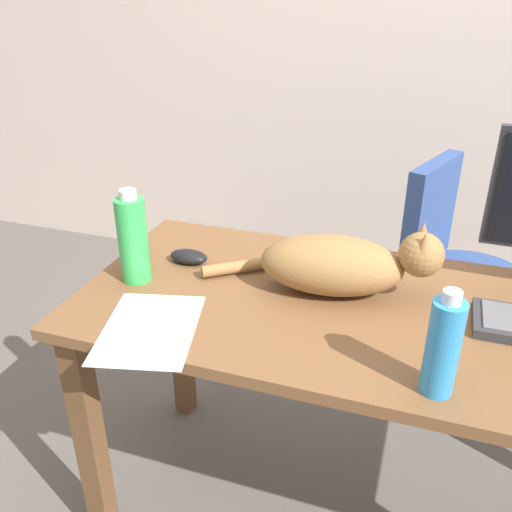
# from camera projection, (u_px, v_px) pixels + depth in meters

# --- Properties ---
(back_wall) EXTENTS (6.00, 0.04, 2.60)m
(back_wall) POSITION_uv_depth(u_px,v_px,m) (442.00, 19.00, 2.38)
(back_wall) COLOR beige
(back_wall) RESTS_ON ground_plane
(desk) EXTENTS (1.52, 0.68, 0.75)m
(desk) POSITION_uv_depth(u_px,v_px,m) (380.00, 348.00, 1.39)
(desk) COLOR brown
(desk) RESTS_ON ground_plane
(office_chair) EXTENTS (0.51, 0.48, 0.88)m
(office_chair) POSITION_uv_depth(u_px,v_px,m) (453.00, 297.00, 2.11)
(office_chair) COLOR black
(office_chair) RESTS_ON ground_plane
(cat) EXTENTS (0.61, 0.23, 0.20)m
(cat) POSITION_uv_depth(u_px,v_px,m) (341.00, 264.00, 1.39)
(cat) COLOR olive
(cat) RESTS_ON desk
(computer_mouse) EXTENTS (0.11, 0.06, 0.04)m
(computer_mouse) POSITION_uv_depth(u_px,v_px,m) (189.00, 257.00, 1.56)
(computer_mouse) COLOR black
(computer_mouse) RESTS_ON desk
(paper_sheet) EXTENTS (0.27, 0.34, 0.00)m
(paper_sheet) POSITION_uv_depth(u_px,v_px,m) (150.00, 329.00, 1.27)
(paper_sheet) COLOR white
(paper_sheet) RESTS_ON desk
(water_bottle) EXTENTS (0.06, 0.06, 0.22)m
(water_bottle) POSITION_uv_depth(u_px,v_px,m) (443.00, 346.00, 1.04)
(water_bottle) COLOR #2D8CD1
(water_bottle) RESTS_ON desk
(spray_bottle) EXTENTS (0.08, 0.08, 0.25)m
(spray_bottle) POSITION_uv_depth(u_px,v_px,m) (133.00, 239.00, 1.43)
(spray_bottle) COLOR green
(spray_bottle) RESTS_ON desk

